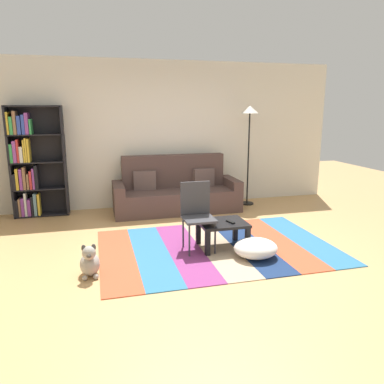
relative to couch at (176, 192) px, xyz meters
name	(u,v)px	position (x,y,z in m)	size (l,w,h in m)	color
ground_plane	(199,251)	(-0.14, -2.02, -0.34)	(14.00, 14.00, 0.00)	tan
back_wall	(162,135)	(-0.14, 0.53, 1.01)	(6.80, 0.10, 2.70)	silver
rug	(217,247)	(0.13, -1.97, -0.33)	(3.10, 2.11, 0.01)	#C64C2D
couch	(176,192)	(0.00, 0.00, 0.00)	(2.26, 0.80, 1.00)	#4C3833
bookshelf	(31,164)	(-2.46, 0.28, 0.59)	(0.90, 0.28, 1.89)	black
coffee_table	(222,227)	(0.20, -2.00, -0.04)	(0.63, 0.52, 0.36)	black
pouf	(256,248)	(0.49, -2.42, -0.21)	(0.56, 0.51, 0.23)	white
dog	(90,262)	(-1.52, -2.43, -0.18)	(0.22, 0.35, 0.40)	#9E998E
standing_lamp	(249,123)	(1.44, 0.09, 1.24)	(0.32, 0.32, 1.89)	black
tv_remote	(230,222)	(0.29, -2.06, 0.04)	(0.04, 0.15, 0.02)	black
folding_chair	(197,210)	(-0.14, -1.94, 0.20)	(0.40, 0.40, 0.90)	#38383D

